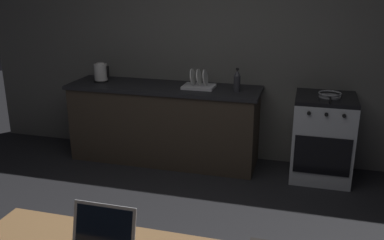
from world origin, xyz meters
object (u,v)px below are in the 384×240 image
object	(u,v)px
bottle	(237,81)
frying_pan	(330,95)
electric_kettle	(101,73)
stove_oven	(322,137)
dish_rack	(199,84)

from	to	relation	value
bottle	frying_pan	world-z (taller)	bottle
electric_kettle	frying_pan	bearing A→B (deg)	-0.67
stove_oven	frying_pan	distance (m)	0.47
frying_pan	dish_rack	world-z (taller)	dish_rack
stove_oven	bottle	world-z (taller)	bottle
bottle	frying_pan	size ratio (longest dim) A/B	0.62
stove_oven	bottle	distance (m)	1.07
stove_oven	bottle	bearing A→B (deg)	-177.00
bottle	dish_rack	size ratio (longest dim) A/B	0.73
electric_kettle	dish_rack	size ratio (longest dim) A/B	0.65
bottle	dish_rack	distance (m)	0.43
dish_rack	bottle	bearing A→B (deg)	-6.74
electric_kettle	bottle	bearing A→B (deg)	-1.80
electric_kettle	frying_pan	distance (m)	2.53
stove_oven	electric_kettle	size ratio (longest dim) A/B	4.00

